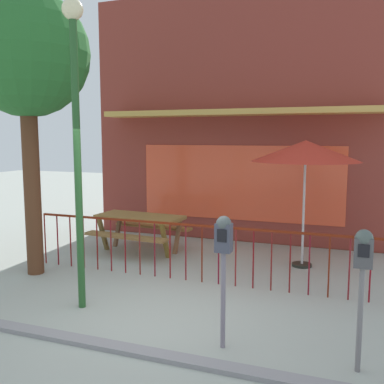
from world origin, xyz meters
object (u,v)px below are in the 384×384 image
(picnic_table_left, at_px, (140,223))
(parking_meter_far, at_px, (363,263))
(street_lamp, at_px, (76,113))
(street_tree, at_px, (26,57))
(patio_umbrella, at_px, (306,152))
(parking_meter_near, at_px, (224,247))

(picnic_table_left, relative_size, parking_meter_far, 1.28)
(parking_meter_far, distance_m, street_lamp, 3.99)
(street_lamp, bearing_deg, picnic_table_left, 101.18)
(parking_meter_far, relative_size, street_tree, 0.31)
(patio_umbrella, distance_m, parking_meter_far, 3.79)
(patio_umbrella, xyz_separation_m, street_tree, (-4.37, -2.04, 1.59))
(picnic_table_left, distance_m, parking_meter_far, 5.47)
(street_tree, bearing_deg, patio_umbrella, 25.08)
(picnic_table_left, height_order, patio_umbrella, patio_umbrella)
(parking_meter_near, bearing_deg, picnic_table_left, 129.25)
(parking_meter_far, height_order, street_lamp, street_lamp)
(patio_umbrella, height_order, street_lamp, street_lamp)
(parking_meter_near, bearing_deg, street_lamp, 168.30)
(patio_umbrella, xyz_separation_m, parking_meter_far, (0.94, -3.54, -0.98))
(picnic_table_left, relative_size, street_tree, 0.39)
(parking_meter_near, height_order, street_lamp, street_lamp)
(patio_umbrella, relative_size, parking_meter_near, 1.53)
(parking_meter_near, relative_size, parking_meter_far, 1.03)
(parking_meter_far, relative_size, street_lamp, 0.36)
(parking_meter_near, bearing_deg, street_tree, 158.99)
(patio_umbrella, bearing_deg, street_lamp, -131.40)
(street_tree, height_order, street_lamp, street_tree)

